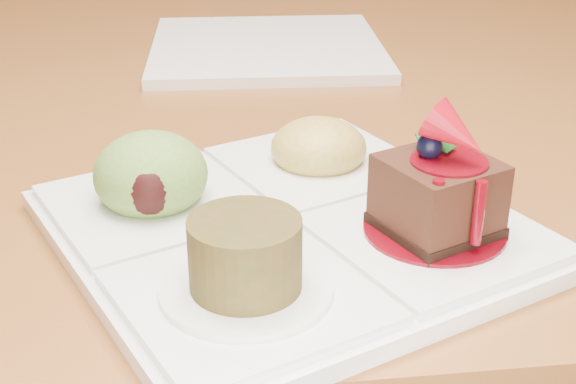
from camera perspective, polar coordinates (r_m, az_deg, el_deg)
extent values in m
cube|color=brown|center=(1.25, -3.48, 12.66)|extent=(1.00, 1.80, 0.04)
cylinder|color=brown|center=(2.19, -16.44, 7.18)|extent=(0.06, 0.06, 0.71)
cylinder|color=brown|center=(2.22, 6.78, 8.30)|extent=(0.06, 0.06, 0.71)
cube|color=black|center=(1.71, 16.93, 6.06)|extent=(0.47, 0.47, 0.04)
cylinder|color=black|center=(1.60, 11.40, -4.36)|extent=(0.04, 0.04, 0.45)
cylinder|color=black|center=(2.03, 19.54, 1.26)|extent=(0.04, 0.04, 0.45)
cylinder|color=black|center=(1.93, 9.12, 1.19)|extent=(0.04, 0.04, 0.45)
cube|color=white|center=(0.53, 0.00, -2.81)|extent=(0.37, 0.37, 0.01)
cube|color=white|center=(0.52, 10.33, -3.12)|extent=(0.17, 0.17, 0.01)
cube|color=white|center=(0.45, -2.98, -7.43)|extent=(0.17, 0.17, 0.01)
cube|color=white|center=(0.56, -9.56, -0.82)|extent=(0.17, 0.17, 0.01)
cube|color=white|center=(0.61, 2.17, 2.06)|extent=(0.17, 0.17, 0.01)
cylinder|color=#56030C|center=(0.51, 10.37, -2.70)|extent=(0.09, 0.09, 0.00)
cube|color=black|center=(0.51, 10.40, -2.40)|extent=(0.08, 0.08, 0.01)
cube|color=#34170E|center=(0.50, 10.62, 0.08)|extent=(0.08, 0.08, 0.04)
cylinder|color=#56030C|center=(0.49, 10.81, 2.29)|extent=(0.05, 0.05, 0.00)
sphere|color=black|center=(0.49, 10.02, 3.23)|extent=(0.02, 0.02, 0.02)
cone|color=#AB0B17|center=(0.48, 11.94, 4.04)|extent=(0.05, 0.05, 0.04)
cube|color=#124813|center=(0.50, 10.79, 3.48)|extent=(0.02, 0.02, 0.01)
cube|color=#124813|center=(0.50, 9.91, 3.54)|extent=(0.01, 0.02, 0.01)
cylinder|color=#56030C|center=(0.47, 10.47, -1.63)|extent=(0.01, 0.01, 0.04)
cylinder|color=#56030C|center=(0.48, 13.41, -1.44)|extent=(0.01, 0.01, 0.04)
cylinder|color=#56030C|center=(0.50, 6.94, 0.20)|extent=(0.01, 0.01, 0.04)
cylinder|color=white|center=(0.45, -3.00, -6.89)|extent=(0.10, 0.10, 0.00)
cylinder|color=#4F3416|center=(0.43, -3.06, -4.41)|extent=(0.06, 0.06, 0.04)
cylinder|color=#4D2610|center=(0.43, -3.11, -2.75)|extent=(0.05, 0.05, 0.00)
ellipsoid|color=#62963D|center=(0.55, -9.73, 1.23)|extent=(0.08, 0.08, 0.06)
ellipsoid|color=black|center=(0.52, -9.81, 0.11)|extent=(0.04, 0.03, 0.03)
ellipsoid|color=gold|center=(0.61, 2.19, 3.17)|extent=(0.07, 0.07, 0.04)
cube|color=red|center=(0.61, 3.27, 3.81)|extent=(0.02, 0.02, 0.02)
cube|color=#5F811C|center=(0.62, 2.52, 4.26)|extent=(0.02, 0.02, 0.02)
cube|color=red|center=(0.62, 1.15, 4.18)|extent=(0.02, 0.02, 0.02)
cube|color=#5F811C|center=(0.61, 1.04, 3.41)|extent=(0.02, 0.02, 0.01)
cube|color=red|center=(0.60, 1.37, 3.03)|extent=(0.02, 0.02, 0.02)
cube|color=#5F811C|center=(0.59, 2.51, 3.08)|extent=(0.02, 0.02, 0.02)
cube|color=red|center=(0.60, 3.45, 3.19)|extent=(0.02, 0.02, 0.01)
cube|color=white|center=(0.95, -1.52, 10.21)|extent=(0.28, 0.28, 0.01)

